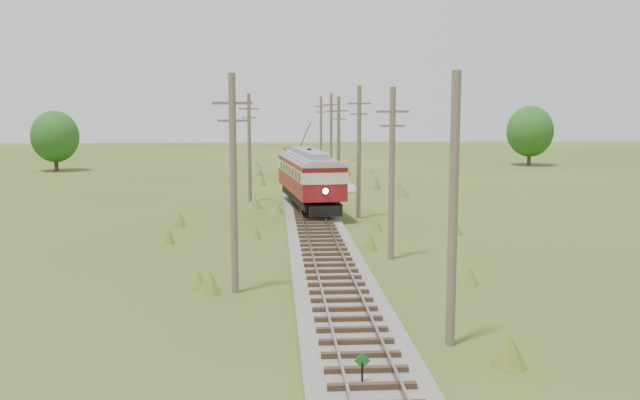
{
  "coord_description": "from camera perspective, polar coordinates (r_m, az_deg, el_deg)",
  "views": [
    {
      "loc": [
        -2.55,
        -16.95,
        7.75
      ],
      "look_at": [
        0.0,
        22.36,
        2.45
      ],
      "focal_mm": 40.0,
      "sensor_mm": 36.0,
      "label": 1
    }
  ],
  "objects": [
    {
      "name": "tree_mid_a",
      "position": [
        88.76,
        -20.44,
        4.78
      ],
      "size": [
        5.46,
        5.46,
        7.03
      ],
      "color": "#38281C",
      "rests_on": "ground"
    },
    {
      "name": "utility_pole_r_3",
      "position": [
        48.39,
        3.13,
        3.95
      ],
      "size": [
        1.6,
        0.3,
        9.0
      ],
      "color": "brown",
      "rests_on": "ground"
    },
    {
      "name": "gondola",
      "position": [
        76.59,
        -1.79,
        3.26
      ],
      "size": [
        2.97,
        7.48,
        2.43
      ],
      "rotation": [
        0.0,
        0.0,
        0.08
      ],
      "color": "black",
      "rests_on": "ground"
    },
    {
      "name": "tree_mid_b",
      "position": [
        94.78,
        16.45,
        5.29
      ],
      "size": [
        5.88,
        5.88,
        7.57
      ],
      "color": "#38281C",
      "rests_on": "ground"
    },
    {
      "name": "utility_pole_l_b",
      "position": [
        57.08,
        -5.68,
        4.29
      ],
      "size": [
        1.6,
        0.3,
        8.6
      ],
      "color": "brown",
      "rests_on": "ground"
    },
    {
      "name": "gravel_pile",
      "position": [
        65.2,
        1.91,
        1.32
      ],
      "size": [
        3.21,
        3.41,
        1.17
      ],
      "color": "gray",
      "rests_on": "ground"
    },
    {
      "name": "utility_pole_r_2",
      "position": [
        35.59,
        5.77,
        2.26
      ],
      "size": [
        1.6,
        0.3,
        8.6
      ],
      "color": "brown",
      "rests_on": "ground"
    },
    {
      "name": "utility_pole_r_4",
      "position": [
        61.29,
        1.5,
        4.46
      ],
      "size": [
        1.6,
        0.3,
        8.4
      ],
      "color": "brown",
      "rests_on": "ground"
    },
    {
      "name": "utility_pole_r_5",
      "position": [
        74.25,
        0.89,
        5.22
      ],
      "size": [
        1.6,
        0.3,
        8.9
      ],
      "color": "brown",
      "rests_on": "ground"
    },
    {
      "name": "utility_pole_l_a",
      "position": [
        29.16,
        -6.94,
        1.46
      ],
      "size": [
        1.6,
        0.3,
        9.0
      ],
      "color": "brown",
      "rests_on": "ground"
    },
    {
      "name": "switch_marker",
      "position": [
        19.91,
        3.4,
        -13.3
      ],
      "size": [
        0.45,
        0.06,
        1.08
      ],
      "color": "black",
      "rests_on": "ground"
    },
    {
      "name": "utility_pole_r_6",
      "position": [
        87.2,
        0.08,
        5.51
      ],
      "size": [
        1.6,
        0.3,
        8.7
      ],
      "color": "brown",
      "rests_on": "ground"
    },
    {
      "name": "utility_pole_r_1",
      "position": [
        22.91,
        10.61,
        -0.88
      ],
      "size": [
        0.3,
        0.3,
        8.8
      ],
      "color": "brown",
      "rests_on": "ground"
    },
    {
      "name": "streetcar",
      "position": [
        51.7,
        -0.87,
        2.09
      ],
      "size": [
        4.44,
        13.07,
        5.92
      ],
      "rotation": [
        0.0,
        0.0,
        0.11
      ],
      "color": "black",
      "rests_on": "ground"
    },
    {
      "name": "railbed_main",
      "position": [
        51.57,
        -0.84,
        -0.76
      ],
      "size": [
        3.6,
        96.0,
        0.57
      ],
      "color": "#605B54",
      "rests_on": "ground"
    }
  ]
}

